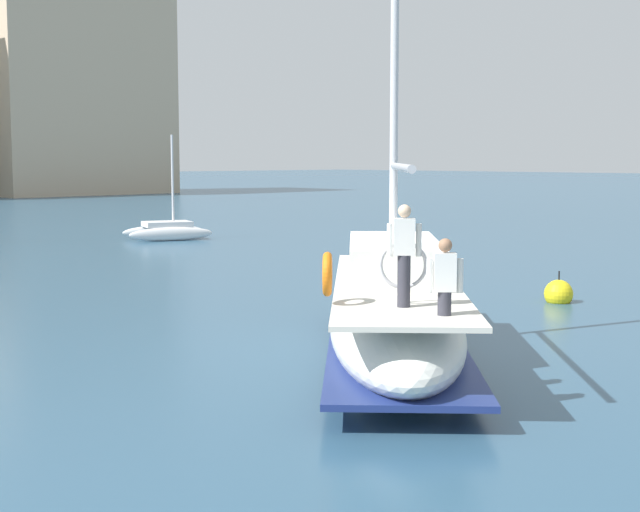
% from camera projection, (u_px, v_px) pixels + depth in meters
% --- Properties ---
extents(ground_plane, '(400.00, 400.00, 0.00)m').
position_uv_depth(ground_plane, '(396.00, 344.00, 18.44)').
color(ground_plane, '#2D516B').
extents(main_sailboat, '(8.60, 8.37, 13.09)m').
position_uv_depth(main_sailboat, '(395.00, 311.00, 16.93)').
color(main_sailboat, white).
rests_on(main_sailboat, ground).
extents(moored_sloop_far, '(4.26, 3.10, 4.81)m').
position_uv_depth(moored_sloop_far, '(167.00, 230.00, 42.01)').
color(moored_sloop_far, white).
rests_on(moored_sloop_far, ground).
extents(mooring_buoy, '(0.75, 0.75, 0.97)m').
position_uv_depth(mooring_buoy, '(559.00, 294.00, 23.72)').
color(mooring_buoy, yellow).
rests_on(mooring_buoy, ground).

